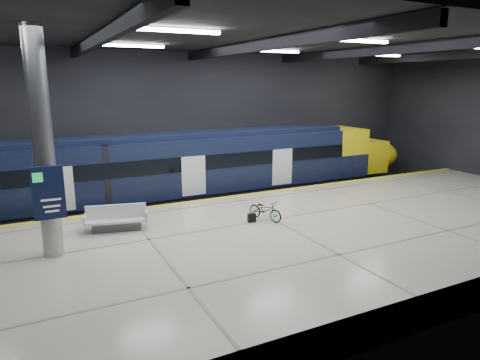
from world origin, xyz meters
TOP-DOWN VIEW (x-y plane):
  - ground at (0.00, 0.00)m, footprint 30.00×30.00m
  - room_shell at (-0.00, 0.00)m, footprint 30.10×16.10m
  - platform at (0.00, -2.50)m, footprint 30.00×11.00m
  - safety_strip at (0.00, 2.75)m, footprint 30.00×0.40m
  - rails at (0.00, 5.50)m, footprint 30.00×1.52m
  - train at (-2.63, 5.50)m, footprint 29.40×2.84m
  - bench at (-5.78, 0.47)m, footprint 2.34×1.38m
  - bicycle at (-0.35, -0.95)m, footprint 1.08×1.65m
  - pannier_bag at (-0.95, -0.95)m, footprint 0.32×0.21m
  - info_column at (-8.00, -1.03)m, footprint 0.90×0.78m

SIDE VIEW (x-z plane):
  - ground at x=0.00m, z-range 0.00..0.00m
  - rails at x=0.00m, z-range 0.00..0.16m
  - platform at x=0.00m, z-range 0.00..1.10m
  - safety_strip at x=0.00m, z-range 1.10..1.11m
  - pannier_bag at x=-0.95m, z-range 1.10..1.45m
  - bench at x=-5.78m, z-range 0.96..1.93m
  - bicycle at x=-0.35m, z-range 1.10..1.92m
  - train at x=-2.63m, z-range 0.16..3.95m
  - info_column at x=-8.00m, z-range 1.01..7.91m
  - room_shell at x=0.00m, z-range 1.69..9.74m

